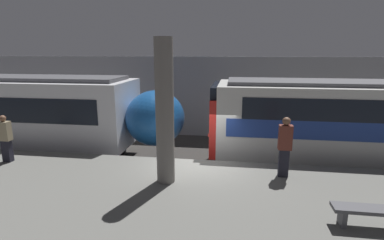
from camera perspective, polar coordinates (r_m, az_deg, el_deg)
The scene contains 7 objects.
ground_plane at distance 10.73m, azimuth 1.16°, elevation -12.88°, with size 120.00×120.00×0.00m, color #33302D.
platform at distance 8.30m, azimuth -1.10°, elevation -17.05°, with size 40.00×5.00×1.06m.
station_rear_barrier at distance 16.51m, azimuth 4.14°, elevation 4.34°, with size 50.00×0.15×4.39m.
support_pillar_near at distance 8.14m, azimuth -5.22°, elevation 1.40°, with size 0.50×0.50×3.99m.
person_waiting at distance 11.66m, azimuth -32.01°, elevation -2.86°, with size 0.38×0.24×1.59m.
person_walking at distance 9.10m, azimuth 17.25°, elevation -4.64°, with size 0.38×0.24×1.79m.
platform_bench at distance 7.51m, azimuth 30.76°, elevation -14.93°, with size 1.50×0.40×0.45m.
Camera 1 is at (1.20, -9.57, 4.70)m, focal length 28.00 mm.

